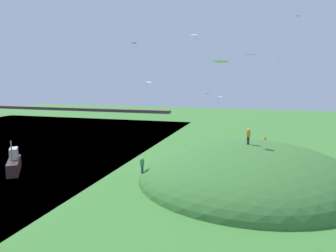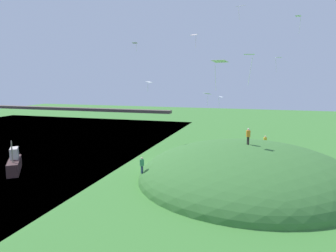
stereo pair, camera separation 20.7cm
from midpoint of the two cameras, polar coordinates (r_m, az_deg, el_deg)
name	(u,v)px [view 2 (the right image)]	position (r m, az deg, el deg)	size (l,w,h in m)	color
ground_plane	(159,164)	(40.47, -1.50, -7.04)	(160.00, 160.00, 0.00)	#3B7831
grass_hill	(246,179)	(35.71, 14.32, -9.47)	(23.69, 23.60, 7.94)	#386E31
bridge_deck_far	(74,109)	(80.67, -16.85, 2.99)	(50.28, 1.80, 0.70)	#564A44
boat_on_lake	(14,163)	(41.46, -26.19, -6.16)	(4.25, 4.98, 4.00)	#382322
person_walking_path	(248,134)	(34.27, 14.65, -1.50)	(0.63, 0.63, 1.76)	black
person_on_hilltop	(265,140)	(45.81, 17.49, -2.54)	(0.66, 0.66, 1.78)	#392A2B
person_with_child	(142,163)	(32.96, -4.62, -6.81)	(0.63, 0.63, 1.78)	#25334F
kite_0	(299,17)	(43.41, 22.92, 17.89)	(0.83, 1.04, 2.16)	white
kite_1	(220,98)	(47.86, 9.71, 5.01)	(0.72, 0.80, 2.13)	white
kite_2	(241,7)	(35.82, 13.33, 20.52)	(1.08, 0.95, 1.54)	white
kite_3	(194,36)	(36.51, 4.98, 16.16)	(0.88, 0.70, 1.53)	#F7DBD2
kite_4	(208,94)	(44.85, 7.38, 5.84)	(1.40, 1.42, 1.75)	white
kite_5	(278,59)	(42.88, 19.68, 11.55)	(0.87, 0.70, 1.86)	silver
kite_6	(135,43)	(51.82, -5.94, 14.80)	(0.88, 0.68, 1.42)	white
kite_7	(219,63)	(23.58, 9.65, 11.37)	(1.31, 1.12, 2.26)	white
kite_8	(250,58)	(23.12, 14.97, 12.01)	(0.73, 0.60, 2.19)	white
kite_9	(149,82)	(41.08, -3.38, 7.97)	(0.82, 1.00, 1.29)	white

